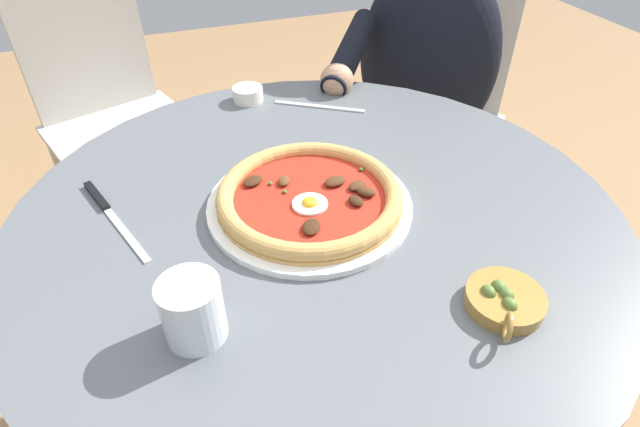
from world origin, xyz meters
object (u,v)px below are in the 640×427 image
cafe_chair_diner (432,97)px  olive_pan (504,300)px  dining_table (317,287)px  diner_person (416,134)px  fork_utensil (319,106)px  water_glass (193,313)px  ramekin_capers (248,94)px  pizza_on_plate (310,198)px  steak_knife (106,208)px  cafe_chair_spare_near (110,105)px

cafe_chair_diner → olive_pan: bearing=153.0°
dining_table → cafe_chair_diner: bearing=-43.7°
diner_person → dining_table: bearing=136.5°
fork_utensil → cafe_chair_diner: (0.31, -0.46, -0.20)m
dining_table → diner_person: (0.50, -0.48, -0.07)m
water_glass → ramekin_capers: water_glass is taller
cafe_chair_diner → water_glass: bearing=134.7°
pizza_on_plate → water_glass: 0.26m
pizza_on_plate → steak_knife: size_ratio=1.41×
fork_utensil → diner_person: (0.20, -0.36, -0.24)m
fork_utensil → diner_person: diner_person is taller
water_glass → olive_pan: 0.36m
olive_pan → diner_person: bearing=-23.9°
water_glass → steak_knife: (0.27, 0.09, -0.03)m
pizza_on_plate → fork_utensil: size_ratio=1.93×
olive_pan → pizza_on_plate: bearing=30.1°
ramekin_capers → dining_table: bearing=-178.7°
dining_table → fork_utensil: bearing=-21.1°
water_glass → diner_person: size_ratio=0.07×
ramekin_capers → cafe_chair_spare_near: bearing=30.0°
cafe_chair_spare_near → fork_utensil: bearing=-144.5°
dining_table → water_glass: 0.33m
cafe_chair_diner → cafe_chair_spare_near: cafe_chair_diner is taller
diner_person → pizza_on_plate: bearing=135.7°
steak_knife → olive_pan: size_ratio=2.01×
water_glass → fork_utensil: water_glass is taller
water_glass → cafe_chair_diner: size_ratio=0.09×
fork_utensil → cafe_chair_diner: 0.59m
ramekin_capers → fork_utensil: size_ratio=0.39×
pizza_on_plate → cafe_chair_spare_near: 0.95m
cafe_chair_diner → cafe_chair_spare_near: 0.93m
dining_table → pizza_on_plate: pizza_on_plate is taller
steak_knife → olive_pan: bearing=-129.6°
steak_knife → ramekin_capers: (0.27, -0.28, 0.01)m
ramekin_capers → water_glass: bearing=160.3°
diner_person → cafe_chair_spare_near: 0.87m
ramekin_capers → diner_person: size_ratio=0.06×
ramekin_capers → olive_pan: 0.65m
fork_utensil → cafe_chair_spare_near: cafe_chair_spare_near is taller
pizza_on_plate → olive_pan: size_ratio=2.84×
steak_knife → fork_utensil: steak_knife is taller
pizza_on_plate → fork_utensil: 0.32m
cafe_chair_spare_near → pizza_on_plate: bearing=-161.5°
pizza_on_plate → cafe_chair_spare_near: cafe_chair_spare_near is taller
dining_table → fork_utensil: fork_utensil is taller
ramekin_capers → cafe_chair_diner: bearing=-68.6°
steak_knife → cafe_chair_diner: cafe_chair_diner is taller
fork_utensil → cafe_chair_diner: cafe_chair_diner is taller
ramekin_capers → cafe_chair_spare_near: cafe_chair_spare_near is taller
pizza_on_plate → diner_person: (0.50, -0.48, -0.26)m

